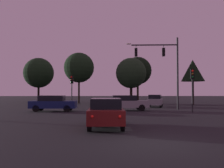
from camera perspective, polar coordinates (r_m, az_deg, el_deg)
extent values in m
plane|color=black|center=(33.54, 1.52, -5.00)|extent=(168.00, 168.00, 0.00)
cylinder|color=#232326|center=(27.54, 14.68, 2.35)|extent=(0.20, 0.20, 7.66)
cylinder|color=#232326|center=(27.51, 9.59, 8.74)|extent=(4.89, 0.46, 0.14)
ellipsoid|color=#F4EACC|center=(27.33, 3.80, 9.11)|extent=(0.56, 0.28, 0.16)
cylinder|color=#232326|center=(27.62, 11.63, 8.37)|extent=(0.05, 0.05, 0.33)
cube|color=black|center=(27.52, 11.64, 7.11)|extent=(0.32, 0.26, 0.90)
sphere|color=red|center=(27.70, 11.59, 7.64)|extent=(0.18, 0.18, 0.18)
sphere|color=#56380C|center=(27.66, 11.59, 7.06)|extent=(0.18, 0.18, 0.18)
sphere|color=#0C4219|center=(27.61, 11.59, 6.49)|extent=(0.18, 0.18, 0.18)
cylinder|color=#232326|center=(27.30, 5.48, 8.46)|extent=(0.05, 0.05, 0.33)
cube|color=black|center=(27.20, 5.48, 7.18)|extent=(0.32, 0.26, 0.90)
sphere|color=red|center=(27.38, 5.46, 7.72)|extent=(0.18, 0.18, 0.18)
sphere|color=#56380C|center=(27.34, 5.46, 7.14)|extent=(0.18, 0.18, 0.18)
sphere|color=#0C4219|center=(27.30, 5.46, 6.56)|extent=(0.18, 0.18, 0.18)
cylinder|color=#232326|center=(23.86, 17.81, -2.54)|extent=(0.12, 0.12, 3.04)
cube|color=black|center=(23.92, 17.76, 2.19)|extent=(0.30, 0.24, 0.90)
sphere|color=red|center=(23.81, 17.87, 2.89)|extent=(0.18, 0.18, 0.18)
sphere|color=#56380C|center=(23.79, 17.87, 2.21)|extent=(0.18, 0.18, 0.18)
sphere|color=#0C4219|center=(23.77, 17.88, 1.54)|extent=(0.18, 0.18, 0.18)
cylinder|color=#232326|center=(28.65, -9.14, -2.71)|extent=(0.12, 0.12, 2.80)
cube|color=black|center=(28.68, -9.12, 0.99)|extent=(0.35, 0.30, 0.90)
sphere|color=red|center=(28.56, -9.22, 1.57)|extent=(0.18, 0.18, 0.18)
sphere|color=#56380C|center=(28.55, -9.22, 1.01)|extent=(0.18, 0.18, 0.18)
sphere|color=#0C4219|center=(28.54, -9.22, 0.45)|extent=(0.18, 0.18, 0.18)
cube|color=#4C0F0F|center=(13.27, -1.40, -6.98)|extent=(1.75, 4.20, 0.68)
cube|color=black|center=(13.08, -1.40, -4.42)|extent=(1.51, 2.27, 0.52)
cylinder|color=black|center=(14.70, -4.47, -7.80)|extent=(0.20, 0.64, 0.64)
cylinder|color=black|center=(14.70, 1.63, -7.80)|extent=(0.20, 0.64, 0.64)
cylinder|color=black|center=(11.95, -5.15, -9.18)|extent=(0.20, 0.64, 0.64)
cylinder|color=black|center=(11.96, 2.38, -9.18)|extent=(0.20, 0.64, 0.64)
sphere|color=red|center=(11.17, -4.54, -7.42)|extent=(0.14, 0.14, 0.14)
sphere|color=red|center=(11.18, 1.80, -7.42)|extent=(0.14, 0.14, 0.14)
cube|color=#0F1947|center=(24.71, -13.16, -4.55)|extent=(4.34, 1.90, 0.68)
cube|color=black|center=(24.72, -13.49, -3.15)|extent=(2.35, 1.62, 0.52)
cylinder|color=black|center=(25.28, -9.59, -5.28)|extent=(0.64, 0.21, 0.64)
cylinder|color=black|center=(23.65, -10.20, -5.51)|extent=(0.64, 0.21, 0.64)
cylinder|color=black|center=(25.86, -15.88, -5.16)|extent=(0.64, 0.21, 0.64)
cylinder|color=black|center=(24.27, -16.89, -5.37)|extent=(0.64, 0.21, 0.64)
sphere|color=red|center=(25.87, -17.57, -4.16)|extent=(0.14, 0.14, 0.14)
sphere|color=red|center=(24.63, -18.43, -4.28)|extent=(0.14, 0.14, 0.14)
cube|color=gray|center=(25.11, 3.16, -4.55)|extent=(4.48, 1.98, 0.68)
cube|color=black|center=(25.07, 2.82, -3.18)|extent=(2.45, 1.63, 0.52)
cylinder|color=black|center=(26.12, 6.11, -5.18)|extent=(0.65, 0.23, 0.64)
cylinder|color=black|center=(24.58, 6.77, -5.39)|extent=(0.65, 0.23, 0.64)
cylinder|color=black|center=(25.77, -0.29, -5.24)|extent=(0.65, 0.23, 0.64)
cylinder|color=black|center=(24.20, -0.03, -5.46)|extent=(0.65, 0.23, 0.64)
sphere|color=red|center=(25.54, -1.96, -4.28)|extent=(0.14, 0.14, 0.14)
sphere|color=red|center=(24.30, -1.85, -4.40)|extent=(0.14, 0.14, 0.14)
cube|color=gray|center=(31.54, 9.75, -3.97)|extent=(2.70, 4.28, 0.68)
cube|color=black|center=(31.67, 9.76, -2.88)|extent=(1.98, 2.46, 0.52)
cylinder|color=black|center=(30.20, 10.99, -4.71)|extent=(0.36, 0.67, 0.64)
cylinder|color=black|center=(30.31, 8.15, -4.71)|extent=(0.36, 0.67, 0.64)
cylinder|color=black|center=(32.81, 11.23, -4.47)|extent=(0.36, 0.67, 0.64)
cylinder|color=black|center=(32.92, 8.62, -4.48)|extent=(0.36, 0.67, 0.64)
sphere|color=red|center=(33.49, 11.02, -3.67)|extent=(0.14, 0.14, 0.14)
sphere|color=red|center=(33.57, 8.99, -3.67)|extent=(0.14, 0.14, 0.14)
cylinder|color=black|center=(49.10, 5.86, -1.58)|extent=(0.40, 0.40, 4.12)
sphere|color=black|center=(49.27, 5.85, 3.02)|extent=(5.41, 5.41, 5.41)
cylinder|color=black|center=(48.71, -16.36, -1.89)|extent=(0.39, 0.39, 3.48)
sphere|color=black|center=(48.84, -16.32, 2.45)|extent=(5.60, 5.60, 5.60)
cylinder|color=black|center=(39.27, 4.37, -2.23)|extent=(0.41, 0.41, 3.15)
sphere|color=black|center=(39.38, 4.35, 2.49)|extent=(4.78, 4.78, 4.78)
cylinder|color=black|center=(38.39, 17.92, -1.95)|extent=(0.28, 0.28, 3.42)
cone|color=black|center=(38.52, 17.87, 2.95)|extent=(3.36, 3.36, 3.16)
cylinder|color=black|center=(40.93, -7.53, -1.54)|extent=(0.30, 0.30, 4.10)
sphere|color=black|center=(41.12, -7.51, 3.71)|extent=(4.88, 4.88, 4.88)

